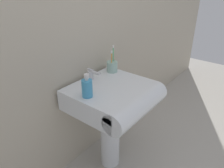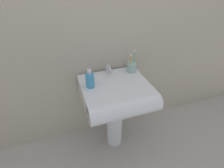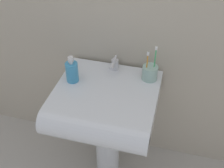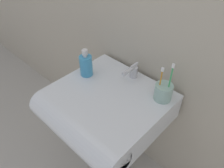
{
  "view_description": "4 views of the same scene",
  "coord_description": "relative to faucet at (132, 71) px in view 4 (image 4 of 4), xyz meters",
  "views": [
    {
      "loc": [
        -1.08,
        -0.87,
        1.45
      ],
      "look_at": [
        -0.01,
        -0.02,
        0.76
      ],
      "focal_mm": 35.0,
      "sensor_mm": 36.0,
      "label": 1
    },
    {
      "loc": [
        -0.41,
        -1.16,
        1.54
      ],
      "look_at": [
        -0.03,
        -0.02,
        0.75
      ],
      "focal_mm": 28.0,
      "sensor_mm": 36.0,
      "label": 2
    },
    {
      "loc": [
        0.33,
        -1.13,
        1.74
      ],
      "look_at": [
        0.03,
        0.02,
        0.76
      ],
      "focal_mm": 45.0,
      "sensor_mm": 36.0,
      "label": 3
    },
    {
      "loc": [
        0.57,
        -0.59,
        1.49
      ],
      "look_at": [
        0.01,
        -0.0,
        0.8
      ],
      "focal_mm": 35.0,
      "sensor_mm": 36.0,
      "label": 4
    }
  ],
  "objects": [
    {
      "name": "ground_plane",
      "position": [
        0.0,
        -0.17,
        -0.78
      ],
      "size": [
        6.0,
        6.0,
        0.0
      ],
      "primitive_type": "plane",
      "color": "#ADA89E",
      "rests_on": "ground"
    },
    {
      "name": "faucet",
      "position": [
        0.0,
        0.0,
        0.0
      ],
      "size": [
        0.04,
        0.12,
        0.08
      ],
      "color": "silver",
      "rests_on": "sink_basin"
    },
    {
      "name": "sink_basin",
      "position": [
        0.0,
        -0.23,
        -0.12
      ],
      "size": [
        0.57,
        0.56,
        0.15
      ],
      "color": "white",
      "rests_on": "sink_pedestal"
    },
    {
      "name": "soap_bottle",
      "position": [
        -0.2,
        -0.15,
        0.02
      ],
      "size": [
        0.07,
        0.07,
        0.16
      ],
      "color": "#3F99CC",
      "rests_on": "sink_basin"
    },
    {
      "name": "toothbrush_cup",
      "position": [
        0.22,
        -0.03,
        0.0
      ],
      "size": [
        0.09,
        0.09,
        0.22
      ],
      "color": "#99BFB2",
      "rests_on": "sink_basin"
    },
    {
      "name": "sink_pedestal",
      "position": [
        0.0,
        -0.17,
        -0.49
      ],
      "size": [
        0.16,
        0.16,
        0.58
      ],
      "primitive_type": "cylinder",
      "color": "white",
      "rests_on": "ground"
    }
  ]
}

